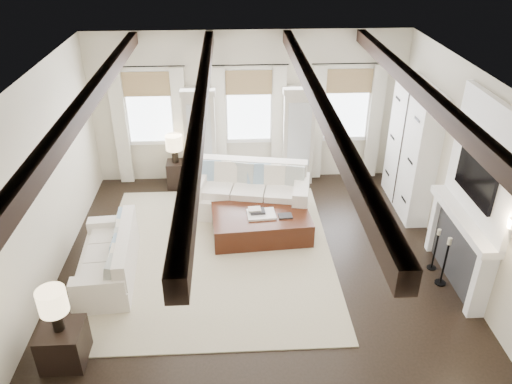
{
  "coord_description": "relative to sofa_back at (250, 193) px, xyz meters",
  "views": [
    {
      "loc": [
        -0.37,
        -6.16,
        5.19
      ],
      "look_at": [
        0.01,
        0.99,
        1.15
      ],
      "focal_mm": 35.0,
      "sensor_mm": 36.0,
      "label": 1
    }
  ],
  "objects": [
    {
      "name": "ground",
      "position": [
        0.04,
        -2.3,
        -0.4
      ],
      "size": [
        7.5,
        7.5,
        0.0
      ],
      "primitive_type": "plane",
      "color": "black",
      "rests_on": "ground"
    },
    {
      "name": "room_shell",
      "position": [
        0.79,
        -1.41,
        1.49
      ],
      "size": [
        6.54,
        7.54,
        3.22
      ],
      "color": "beige",
      "rests_on": "ground"
    },
    {
      "name": "area_rug",
      "position": [
        -0.64,
        -1.44,
        -0.39
      ],
      "size": [
        3.95,
        4.46,
        0.02
      ],
      "primitive_type": "cube",
      "color": "#BBB193",
      "rests_on": "ground"
    },
    {
      "name": "sofa_back",
      "position": [
        0.0,
        0.0,
        0.0
      ],
      "size": [
        2.42,
        1.43,
        0.97
      ],
      "color": "white",
      "rests_on": "ground"
    },
    {
      "name": "sofa_left",
      "position": [
        -2.32,
        -1.93,
        -0.07
      ],
      "size": [
        0.98,
        1.92,
        0.8
      ],
      "color": "white",
      "rests_on": "ground"
    },
    {
      "name": "ottoman",
      "position": [
        0.16,
        -0.88,
        -0.17
      ],
      "size": [
        1.81,
        1.21,
        0.46
      ],
      "primitive_type": "cube",
      "rotation": [
        0.0,
        0.0,
        0.07
      ],
      "color": "black",
      "rests_on": "ground"
    },
    {
      "name": "tray",
      "position": [
        0.16,
        -0.93,
        0.08
      ],
      "size": [
        0.53,
        0.42,
        0.04
      ],
      "primitive_type": "cube",
      "rotation": [
        0.0,
        0.0,
        0.07
      ],
      "color": "white",
      "rests_on": "ottoman"
    },
    {
      "name": "book_lower",
      "position": [
        0.1,
        -0.89,
        0.12
      ],
      "size": [
        0.27,
        0.22,
        0.04
      ],
      "primitive_type": "cube",
      "rotation": [
        0.0,
        0.0,
        0.07
      ],
      "color": "#262628",
      "rests_on": "tray"
    },
    {
      "name": "book_upper",
      "position": [
        0.05,
        -0.87,
        0.15
      ],
      "size": [
        0.23,
        0.19,
        0.03
      ],
      "primitive_type": "cube",
      "rotation": [
        0.0,
        0.0,
        0.07
      ],
      "color": "beige",
      "rests_on": "book_lower"
    },
    {
      "name": "book_loose",
      "position": [
        0.59,
        -1.0,
        0.07
      ],
      "size": [
        0.25,
        0.2,
        0.03
      ],
      "primitive_type": "cube",
      "rotation": [
        0.0,
        0.0,
        0.07
      ],
      "color": "#262628",
      "rests_on": "ottoman"
    },
    {
      "name": "side_table_front",
      "position": [
        -2.58,
        -3.67,
        -0.12
      ],
      "size": [
        0.56,
        0.56,
        0.56
      ],
      "primitive_type": "cube",
      "color": "black",
      "rests_on": "ground"
    },
    {
      "name": "lamp_front",
      "position": [
        -2.58,
        -3.67,
        0.58
      ],
      "size": [
        0.36,
        0.36,
        0.63
      ],
      "color": "black",
      "rests_on": "side_table_front"
    },
    {
      "name": "side_table_back",
      "position": [
        -1.52,
        1.07,
        -0.11
      ],
      "size": [
        0.39,
        0.39,
        0.58
      ],
      "primitive_type": "cube",
      "color": "black",
      "rests_on": "ground"
    },
    {
      "name": "lamp_back",
      "position": [
        -1.52,
        1.07,
        0.59
      ],
      "size": [
        0.35,
        0.35,
        0.6
      ],
      "color": "black",
      "rests_on": "side_table_back"
    },
    {
      "name": "candlestick_near",
      "position": [
        2.94,
        -2.4,
        -0.04
      ],
      "size": [
        0.18,
        0.18,
        0.87
      ],
      "color": "black",
      "rests_on": "ground"
    },
    {
      "name": "candlestick_far",
      "position": [
        2.94,
        -2.01,
        -0.08
      ],
      "size": [
        0.16,
        0.16,
        0.77
      ],
      "color": "black",
      "rests_on": "ground"
    }
  ]
}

